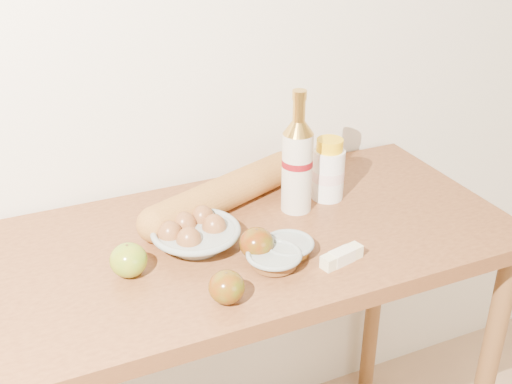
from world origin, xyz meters
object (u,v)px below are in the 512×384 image
(bourbon_bottle, at_px, (297,163))
(egg_bowl, at_px, (195,234))
(baguette, at_px, (224,193))
(table, at_px, (251,278))
(cream_bottle, at_px, (328,171))

(bourbon_bottle, height_order, egg_bowl, bourbon_bottle)
(egg_bowl, bearing_deg, bourbon_bottle, 11.50)
(bourbon_bottle, relative_size, baguette, 0.61)
(table, height_order, bourbon_bottle, bourbon_bottle)
(cream_bottle, bearing_deg, bourbon_bottle, 171.20)
(table, relative_size, egg_bowl, 4.63)
(bourbon_bottle, xyz_separation_m, egg_bowl, (-0.28, -0.06, -0.09))
(table, distance_m, baguette, 0.21)
(table, height_order, cream_bottle, cream_bottle)
(cream_bottle, relative_size, egg_bowl, 0.61)
(table, distance_m, bourbon_bottle, 0.29)
(egg_bowl, height_order, baguette, baguette)
(table, bearing_deg, bourbon_bottle, 22.46)
(cream_bottle, distance_m, baguette, 0.26)
(table, xyz_separation_m, bourbon_bottle, (0.15, 0.06, 0.25))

